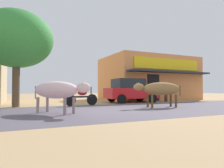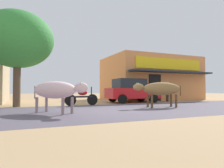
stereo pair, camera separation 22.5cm
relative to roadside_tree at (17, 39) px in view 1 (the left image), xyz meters
name	(u,v)px [view 1 (the left image)]	position (x,y,z in m)	size (l,w,h in m)	color
ground	(103,110)	(3.45, -3.46, -3.51)	(80.00, 80.00, 0.00)	tan
asphalt_road	(103,110)	(3.45, -3.46, -3.51)	(72.00, 6.30, 0.00)	#574F5B
storefront_right_club	(148,79)	(11.28, 4.45, -1.57)	(8.10, 6.54, 3.86)	#DE8B4E
roadside_tree	(17,39)	(0.00, 0.00, 0.00)	(3.72, 3.72, 5.02)	brown
parked_hatchback_car	(131,90)	(7.21, 0.70, -2.67)	(3.66, 1.92, 1.64)	red
parked_motorcycle	(82,97)	(3.35, -0.57, -3.04)	(1.94, 0.33, 1.07)	black
cow_near_brown	(57,90)	(1.47, -3.75, -2.64)	(1.97, 2.32, 1.22)	beige
cow_far_dark	(161,89)	(6.73, -3.20, -2.58)	(2.66, 0.96, 1.27)	olive
pedestrian_by_shop	(166,90)	(10.13, 0.47, -2.63)	(0.32, 0.61, 1.51)	brown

